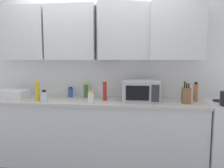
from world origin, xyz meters
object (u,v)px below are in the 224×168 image
Objects in this scene: dish_rack at (13,94)px; bottle_green_oil at (86,91)px; microwave at (141,91)px; knife_block at (186,95)px; bottle_blue_cleaner at (71,92)px; bottle_yellow_mustard at (37,91)px; bottle_red_sauce at (105,90)px; bottle_clear_tall at (44,96)px; bottle_white_jar at (91,97)px; bottle_spice_jar at (196,92)px.

dish_rack is 1.04m from bottle_green_oil.
microwave is at bearing -14.79° from bottle_green_oil.
knife_block is 1.63m from bottle_blue_cleaner.
bottle_green_oil is 0.68m from bottle_yellow_mustard.
knife_block is 1.01× the size of bottle_yellow_mustard.
bottle_green_oil is (-0.31, 0.20, -0.04)m from bottle_red_sauce.
microwave is at bearing 8.00° from bottle_clear_tall.
microwave is 1.69× the size of bottle_red_sauce.
dish_rack is 0.81m from bottle_blue_cleaner.
bottle_yellow_mustard is (0.43, -0.14, 0.07)m from dish_rack.
bottle_yellow_mustard is (-0.75, 0.05, 0.06)m from bottle_white_jar.
microwave is 1.82m from dish_rack.
bottle_blue_cleaner is (-1.04, 0.22, -0.07)m from microwave.
dish_rack is at bearing 179.76° from bottle_red_sauce.
knife_block is (0.57, -0.05, -0.04)m from microwave.
bottle_clear_tall reaches higher than bottle_blue_cleaner.
microwave reaches higher than bottle_spice_jar.
microwave is 1.87× the size of bottle_spice_jar.
bottle_red_sauce reaches higher than bottle_spice_jar.
bottle_red_sauce reaches higher than dish_rack.
bottle_clear_tall is at bearing -24.54° from bottle_yellow_mustard.
bottle_yellow_mustard reaches higher than bottle_green_oil.
dish_rack is 1.34m from bottle_red_sauce.
bottle_yellow_mustard reaches higher than bottle_blue_cleaner.
bottle_blue_cleaner is at bearing 167.90° from microwave.
bottle_green_oil is at bearing 175.94° from bottle_spice_jar.
bottle_green_oil is at bearing 10.55° from dish_rack.
bottle_yellow_mustard is at bearing 155.46° from bottle_clear_tall.
microwave is 3.18× the size of bottle_white_jar.
bottle_clear_tall is 1.06× the size of bottle_blue_cleaner.
bottle_spice_jar is at bearing 1.87° from dish_rack.
bottle_yellow_mustard is at bearing -150.53° from bottle_green_oil.
knife_block and bottle_red_sauce have the same top height.
bottle_green_oil is (1.02, 0.19, 0.04)m from dish_rack.
bottle_clear_tall is at bearing -179.96° from bottle_white_jar.
bottle_red_sauce is (-0.49, 0.01, -0.00)m from microwave.
bottle_red_sauce reaches higher than microwave.
microwave is at bearing 5.06° from bottle_yellow_mustard.
bottle_blue_cleaner is at bearing 44.53° from bottle_yellow_mustard.
microwave is 1.39m from bottle_yellow_mustard.
bottle_clear_tall is (0.56, -0.20, 0.01)m from dish_rack.
knife_block is 1.10× the size of bottle_spice_jar.
knife_block is at bearing 3.85° from bottle_clear_tall.
microwave reaches higher than bottle_blue_cleaner.
bottle_green_oil is (-1.36, 0.27, -0.00)m from knife_block.
bottle_red_sauce is 1.21m from bottle_spice_jar.
bottle_yellow_mustard is (-0.90, -0.14, -0.01)m from bottle_red_sauce.
microwave is at bearing -0.62° from dish_rack.
knife_block is 1.79× the size of bottle_clear_tall.
bottle_yellow_mustard is at bearing -178.00° from knife_block.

